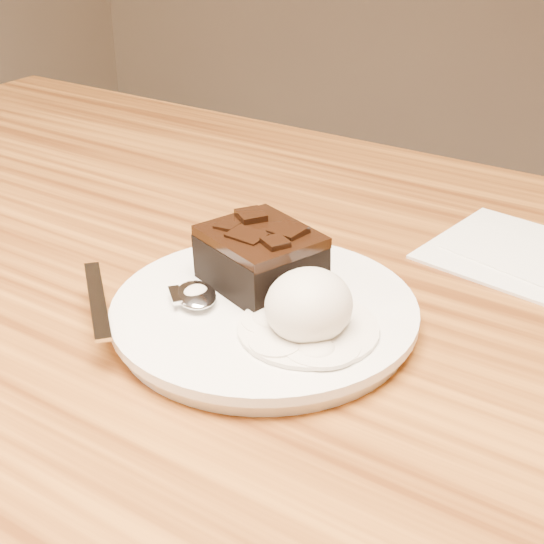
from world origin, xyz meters
The scene contains 8 objects.
plate centered at (0.12, -0.01, 0.76)m, with size 0.22×0.22×0.02m, color white.
brownie centered at (0.10, 0.01, 0.79)m, with size 0.08×0.07×0.04m, color black.
ice_cream_scoop centered at (0.16, -0.03, 0.79)m, with size 0.06×0.06×0.05m, color white.
melt_puddle centered at (0.16, -0.03, 0.77)m, with size 0.10×0.10×0.00m, color silver.
spoon centered at (0.07, -0.04, 0.77)m, with size 0.03×0.17×0.01m, color silver, non-canonical shape.
napkin centered at (0.23, 0.20, 0.75)m, with size 0.14×0.14×0.01m, color white.
crumb_a centered at (0.12, -0.04, 0.77)m, with size 0.01×0.01×0.00m, color black.
crumb_b centered at (0.07, 0.00, 0.77)m, with size 0.01×0.01×0.00m, color black.
Camera 1 is at (0.38, -0.41, 1.05)m, focal length 51.13 mm.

